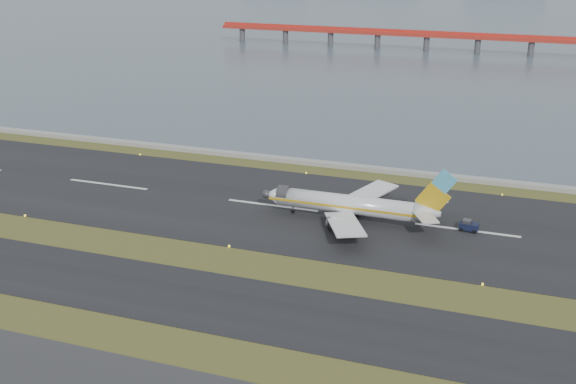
# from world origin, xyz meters

# --- Properties ---
(ground) EXTENTS (1000.00, 1000.00, 0.00)m
(ground) POSITION_xyz_m (0.00, 0.00, 0.00)
(ground) COLOR #394518
(ground) RESTS_ON ground
(taxiway_strip) EXTENTS (1000.00, 18.00, 0.10)m
(taxiway_strip) POSITION_xyz_m (0.00, -12.00, 0.05)
(taxiway_strip) COLOR black
(taxiway_strip) RESTS_ON ground
(runway_strip) EXTENTS (1000.00, 45.00, 0.10)m
(runway_strip) POSITION_xyz_m (0.00, 30.00, 0.05)
(runway_strip) COLOR black
(runway_strip) RESTS_ON ground
(seawall) EXTENTS (1000.00, 2.50, 1.00)m
(seawall) POSITION_xyz_m (0.00, 60.00, 0.50)
(seawall) COLOR #989892
(seawall) RESTS_ON ground
(bay_water) EXTENTS (1400.00, 800.00, 1.30)m
(bay_water) POSITION_xyz_m (0.00, 460.00, 0.00)
(bay_water) COLOR #445362
(bay_water) RESTS_ON ground
(red_pier) EXTENTS (260.00, 5.00, 10.20)m
(red_pier) POSITION_xyz_m (20.00, 250.00, 7.28)
(red_pier) COLOR red
(red_pier) RESTS_ON ground
(airliner) EXTENTS (38.52, 32.89, 12.80)m
(airliner) POSITION_xyz_m (17.96, 27.26, 3.46)
(airliner) COLOR white
(airliner) RESTS_ON ground
(pushback_tug) EXTENTS (3.72, 2.41, 2.27)m
(pushback_tug) POSITION_xyz_m (40.25, 29.90, 1.10)
(pushback_tug) COLOR black
(pushback_tug) RESTS_ON ground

